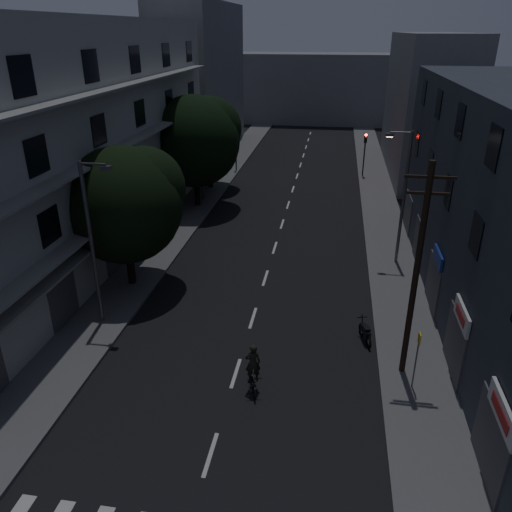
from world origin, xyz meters
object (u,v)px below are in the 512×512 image
(utility_pole, at_px, (417,270))
(bus_stop_sign, at_px, (418,351))
(motorcycle, at_px, (365,333))
(cyclist, at_px, (253,375))

(utility_pole, xyz_separation_m, bus_stop_sign, (0.29, -1.02, -2.98))
(bus_stop_sign, xyz_separation_m, motorcycle, (-1.75, 3.22, -1.46))
(utility_pole, xyz_separation_m, motorcycle, (-1.46, 2.20, -4.44))
(motorcycle, height_order, cyclist, cyclist)
(motorcycle, xyz_separation_m, cyclist, (-4.61, -4.23, 0.30))
(utility_pole, height_order, bus_stop_sign, utility_pole)
(motorcycle, bearing_deg, cyclist, -152.77)
(cyclist, bearing_deg, utility_pole, 1.21)
(utility_pole, height_order, motorcycle, utility_pole)
(bus_stop_sign, height_order, cyclist, bus_stop_sign)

